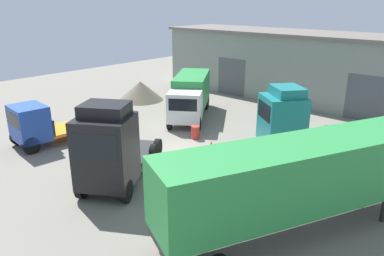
{
  "coord_description": "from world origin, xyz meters",
  "views": [
    {
      "loc": [
        15.15,
        -15.46,
        8.93
      ],
      "look_at": [
        0.76,
        0.38,
        1.6
      ],
      "focal_mm": 35.0,
      "sensor_mm": 36.0,
      "label": 1
    }
  ],
  "objects_px": {
    "tractor_unit_black": "(111,149)",
    "gravel_pile": "(140,91)",
    "traffic_cone": "(211,145)",
    "flatbed_truck_blue": "(49,124)",
    "container_trailer_green": "(302,176)",
    "box_truck_white": "(190,94)",
    "tractor_unit_teal": "(289,120)",
    "oil_drum": "(195,132)"
  },
  "relations": [
    {
      "from": "gravel_pile",
      "to": "oil_drum",
      "type": "relative_size",
      "value": 4.81
    },
    {
      "from": "tractor_unit_teal",
      "to": "gravel_pile",
      "type": "distance_m",
      "value": 16.32
    },
    {
      "from": "tractor_unit_black",
      "to": "container_trailer_green",
      "type": "height_order",
      "value": "tractor_unit_black"
    },
    {
      "from": "flatbed_truck_blue",
      "to": "box_truck_white",
      "type": "bearing_deg",
      "value": 169.94
    },
    {
      "from": "gravel_pile",
      "to": "traffic_cone",
      "type": "xyz_separation_m",
      "value": [
        12.73,
        -5.02,
        -0.64
      ]
    },
    {
      "from": "box_truck_white",
      "to": "gravel_pile",
      "type": "bearing_deg",
      "value": -130.21
    },
    {
      "from": "container_trailer_green",
      "to": "flatbed_truck_blue",
      "type": "relative_size",
      "value": 1.51
    },
    {
      "from": "container_trailer_green",
      "to": "gravel_pile",
      "type": "height_order",
      "value": "container_trailer_green"
    },
    {
      "from": "flatbed_truck_blue",
      "to": "gravel_pile",
      "type": "xyz_separation_m",
      "value": [
        -4.2,
        11.29,
        -0.43
      ]
    },
    {
      "from": "flatbed_truck_blue",
      "to": "gravel_pile",
      "type": "bearing_deg",
      "value": -154.88
    },
    {
      "from": "tractor_unit_black",
      "to": "flatbed_truck_blue",
      "type": "distance_m",
      "value": 8.4
    },
    {
      "from": "flatbed_truck_blue",
      "to": "container_trailer_green",
      "type": "bearing_deg",
      "value": 100.17
    },
    {
      "from": "tractor_unit_black",
      "to": "oil_drum",
      "type": "height_order",
      "value": "tractor_unit_black"
    },
    {
      "from": "box_truck_white",
      "to": "gravel_pile",
      "type": "relative_size",
      "value": 1.81
    },
    {
      "from": "oil_drum",
      "to": "traffic_cone",
      "type": "relative_size",
      "value": 1.6
    },
    {
      "from": "oil_drum",
      "to": "traffic_cone",
      "type": "bearing_deg",
      "value": -19.7
    },
    {
      "from": "gravel_pile",
      "to": "oil_drum",
      "type": "bearing_deg",
      "value": -21.84
    },
    {
      "from": "flatbed_truck_blue",
      "to": "oil_drum",
      "type": "xyz_separation_m",
      "value": [
        6.56,
        6.98,
        -0.88
      ]
    },
    {
      "from": "gravel_pile",
      "to": "box_truck_white",
      "type": "bearing_deg",
      "value": -5.64
    },
    {
      "from": "box_truck_white",
      "to": "traffic_cone",
      "type": "xyz_separation_m",
      "value": [
        5.73,
        -4.33,
        -1.61
      ]
    },
    {
      "from": "flatbed_truck_blue",
      "to": "gravel_pile",
      "type": "relative_size",
      "value": 1.88
    },
    {
      "from": "tractor_unit_black",
      "to": "oil_drum",
      "type": "xyz_separation_m",
      "value": [
        -1.73,
        8.07,
        -1.67
      ]
    },
    {
      "from": "container_trailer_green",
      "to": "box_truck_white",
      "type": "distance_m",
      "value": 16.7
    },
    {
      "from": "box_truck_white",
      "to": "traffic_cone",
      "type": "bearing_deg",
      "value": 18.39
    },
    {
      "from": "tractor_unit_black",
      "to": "traffic_cone",
      "type": "distance_m",
      "value": 7.6
    },
    {
      "from": "tractor_unit_black",
      "to": "box_truck_white",
      "type": "height_order",
      "value": "tractor_unit_black"
    },
    {
      "from": "oil_drum",
      "to": "flatbed_truck_blue",
      "type": "bearing_deg",
      "value": -133.25
    },
    {
      "from": "box_truck_white",
      "to": "gravel_pile",
      "type": "distance_m",
      "value": 7.1
    },
    {
      "from": "tractor_unit_black",
      "to": "gravel_pile",
      "type": "xyz_separation_m",
      "value": [
        -12.49,
        12.38,
        -1.22
      ]
    },
    {
      "from": "tractor_unit_teal",
      "to": "container_trailer_green",
      "type": "bearing_deg",
      "value": 69.14
    },
    {
      "from": "traffic_cone",
      "to": "tractor_unit_teal",
      "type": "bearing_deg",
      "value": 44.16
    },
    {
      "from": "container_trailer_green",
      "to": "traffic_cone",
      "type": "bearing_deg",
      "value": 84.83
    },
    {
      "from": "box_truck_white",
      "to": "tractor_unit_teal",
      "type": "height_order",
      "value": "tractor_unit_teal"
    },
    {
      "from": "oil_drum",
      "to": "box_truck_white",
      "type": "bearing_deg",
      "value": 136.12
    },
    {
      "from": "container_trailer_green",
      "to": "traffic_cone",
      "type": "relative_size",
      "value": 21.76
    },
    {
      "from": "tractor_unit_black",
      "to": "container_trailer_green",
      "type": "bearing_deg",
      "value": 75.59
    },
    {
      "from": "oil_drum",
      "to": "traffic_cone",
      "type": "xyz_separation_m",
      "value": [
        1.97,
        -0.7,
        -0.19
      ]
    },
    {
      "from": "tractor_unit_black",
      "to": "container_trailer_green",
      "type": "xyz_separation_m",
      "value": [
        8.56,
        2.7,
        0.41
      ]
    },
    {
      "from": "box_truck_white",
      "to": "traffic_cone",
      "type": "relative_size",
      "value": 13.96
    },
    {
      "from": "gravel_pile",
      "to": "tractor_unit_teal",
      "type": "bearing_deg",
      "value": -5.75
    },
    {
      "from": "container_trailer_green",
      "to": "flatbed_truck_blue",
      "type": "xyz_separation_m",
      "value": [
        -16.85,
        -1.61,
        -1.2
      ]
    },
    {
      "from": "flatbed_truck_blue",
      "to": "oil_drum",
      "type": "relative_size",
      "value": 9.03
    }
  ]
}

